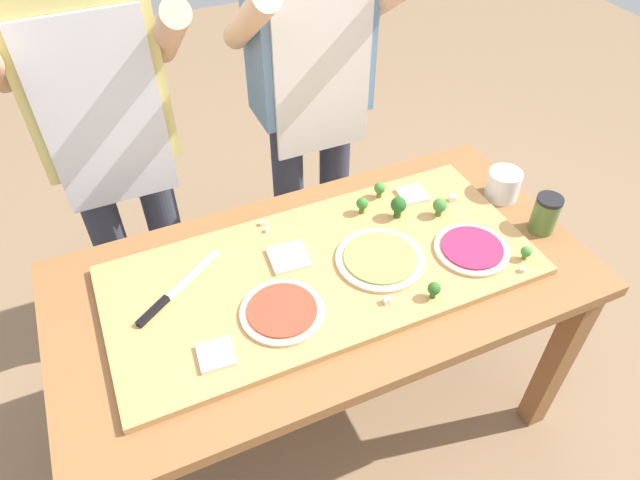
{
  "coord_description": "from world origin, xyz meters",
  "views": [
    {
      "loc": [
        -0.46,
        -1.01,
        1.96
      ],
      "look_at": [
        0.01,
        0.05,
        0.86
      ],
      "focal_mm": 31.91,
      "sensor_mm": 36.0,
      "label": 1
    }
  ],
  "objects_px": {
    "pizza_slice_near_right": "(412,195)",
    "cheese_crumble_c": "(452,198)",
    "pizza_whole_beet_magenta": "(472,249)",
    "broccoli_floret_front_left": "(380,189)",
    "cheese_crumble_e": "(522,270)",
    "broccoli_floret_back_mid": "(440,206)",
    "cheese_crumble_d": "(262,223)",
    "cook_right": "(311,84)",
    "pizza_whole_tomato_red": "(282,311)",
    "cheese_crumble_a": "(387,300)",
    "broccoli_floret_center_right": "(362,204)",
    "sauce_jar": "(545,214)",
    "broccoli_floret_back_left": "(398,206)",
    "cook_left": "(106,129)",
    "flour_cup": "(503,186)",
    "broccoli_floret_back_right": "(434,289)",
    "broccoli_floret_center_left": "(526,252)",
    "chefs_knife": "(169,297)",
    "cheese_crumble_b": "(267,230)",
    "prep_table": "(324,299)",
    "pizza_slice_far_left": "(216,355)",
    "pizza_whole_pesto_green": "(380,259)"
  },
  "relations": [
    {
      "from": "chefs_knife",
      "to": "flour_cup",
      "type": "height_order",
      "value": "flour_cup"
    },
    {
      "from": "cheese_crumble_c",
      "to": "cheese_crumble_e",
      "type": "xyz_separation_m",
      "value": [
        0.0,
        -0.35,
        -0.0
      ]
    },
    {
      "from": "pizza_slice_near_right",
      "to": "broccoli_floret_front_left",
      "type": "distance_m",
      "value": 0.11
    },
    {
      "from": "broccoli_floret_back_right",
      "to": "chefs_knife",
      "type": "bearing_deg",
      "value": 156.4
    },
    {
      "from": "flour_cup",
      "to": "pizza_whole_tomato_red",
      "type": "bearing_deg",
      "value": -167.58
    },
    {
      "from": "broccoli_floret_front_left",
      "to": "cook_right",
      "type": "height_order",
      "value": "cook_right"
    },
    {
      "from": "broccoli_floret_center_left",
      "to": "chefs_knife",
      "type": "bearing_deg",
      "value": 164.57
    },
    {
      "from": "cheese_crumble_b",
      "to": "chefs_knife",
      "type": "bearing_deg",
      "value": -156.81
    },
    {
      "from": "pizza_slice_near_right",
      "to": "pizza_slice_far_left",
      "type": "relative_size",
      "value": 1.0
    },
    {
      "from": "pizza_whole_tomato_red",
      "to": "sauce_jar",
      "type": "height_order",
      "value": "sauce_jar"
    },
    {
      "from": "pizza_slice_far_left",
      "to": "broccoli_floret_front_left",
      "type": "bearing_deg",
      "value": 30.22
    },
    {
      "from": "broccoli_floret_front_left",
      "to": "cheese_crumble_d",
      "type": "xyz_separation_m",
      "value": [
        -0.39,
        0.03,
        -0.03
      ]
    },
    {
      "from": "pizza_slice_far_left",
      "to": "flour_cup",
      "type": "xyz_separation_m",
      "value": [
        1.05,
        0.25,
        0.01
      ]
    },
    {
      "from": "pizza_whole_tomato_red",
      "to": "broccoli_floret_back_left",
      "type": "distance_m",
      "value": 0.52
    },
    {
      "from": "cheese_crumble_a",
      "to": "flour_cup",
      "type": "bearing_deg",
      "value": 24.78
    },
    {
      "from": "pizza_whole_pesto_green",
      "to": "cook_left",
      "type": "distance_m",
      "value": 0.94
    },
    {
      "from": "pizza_whole_tomato_red",
      "to": "cheese_crumble_b",
      "type": "relative_size",
      "value": 18.18
    },
    {
      "from": "broccoli_floret_back_right",
      "to": "broccoli_floret_back_left",
      "type": "bearing_deg",
      "value": 76.87
    },
    {
      "from": "chefs_knife",
      "to": "cook_left",
      "type": "relative_size",
      "value": 0.17
    },
    {
      "from": "prep_table",
      "to": "broccoli_floret_center_left",
      "type": "distance_m",
      "value": 0.6
    },
    {
      "from": "broccoli_floret_back_mid",
      "to": "cheese_crumble_d",
      "type": "distance_m",
      "value": 0.55
    },
    {
      "from": "broccoli_floret_front_left",
      "to": "broccoli_floret_back_right",
      "type": "bearing_deg",
      "value": -99.2
    },
    {
      "from": "chefs_knife",
      "to": "broccoli_floret_center_left",
      "type": "height_order",
      "value": "broccoli_floret_center_left"
    },
    {
      "from": "broccoli_floret_center_left",
      "to": "flour_cup",
      "type": "relative_size",
      "value": 0.41
    },
    {
      "from": "broccoli_floret_back_mid",
      "to": "cheese_crumble_b",
      "type": "xyz_separation_m",
      "value": [
        -0.52,
        0.15,
        -0.03
      ]
    },
    {
      "from": "cheese_crumble_e",
      "to": "prep_table",
      "type": "bearing_deg",
      "value": 155.35
    },
    {
      "from": "pizza_whole_beet_magenta",
      "to": "cook_right",
      "type": "height_order",
      "value": "cook_right"
    },
    {
      "from": "broccoli_floret_front_left",
      "to": "broccoli_floret_center_left",
      "type": "height_order",
      "value": "broccoli_floret_front_left"
    },
    {
      "from": "prep_table",
      "to": "broccoli_floret_center_right",
      "type": "xyz_separation_m",
      "value": [
        0.21,
        0.18,
        0.16
      ]
    },
    {
      "from": "broccoli_floret_front_left",
      "to": "broccoli_floret_back_left",
      "type": "relative_size",
      "value": 0.75
    },
    {
      "from": "broccoli_floret_back_mid",
      "to": "cheese_crumble_b",
      "type": "height_order",
      "value": "broccoli_floret_back_mid"
    },
    {
      "from": "pizza_whole_beet_magenta",
      "to": "broccoli_floret_front_left",
      "type": "distance_m",
      "value": 0.36
    },
    {
      "from": "pizza_slice_near_right",
      "to": "cheese_crumble_b",
      "type": "height_order",
      "value": "same"
    },
    {
      "from": "broccoli_floret_back_mid",
      "to": "pizza_whole_tomato_red",
      "type": "bearing_deg",
      "value": -164.04
    },
    {
      "from": "cook_right",
      "to": "pizza_whole_tomato_red",
      "type": "bearing_deg",
      "value": -118.68
    },
    {
      "from": "broccoli_floret_back_left",
      "to": "prep_table",
      "type": "bearing_deg",
      "value": -159.04
    },
    {
      "from": "cheese_crumble_e",
      "to": "cook_right",
      "type": "bearing_deg",
      "value": 106.96
    },
    {
      "from": "pizza_whole_tomato_red",
      "to": "pizza_slice_near_right",
      "type": "relative_size",
      "value": 2.59
    },
    {
      "from": "cheese_crumble_c",
      "to": "cheese_crumble_a",
      "type": "bearing_deg",
      "value": -143.94
    },
    {
      "from": "broccoli_floret_back_mid",
      "to": "broccoli_floret_back_left",
      "type": "bearing_deg",
      "value": 159.33
    },
    {
      "from": "cheese_crumble_e",
      "to": "sauce_jar",
      "type": "xyz_separation_m",
      "value": [
        0.19,
        0.14,
        0.03
      ]
    },
    {
      "from": "cheese_crumble_e",
      "to": "cook_left",
      "type": "xyz_separation_m",
      "value": [
        -0.96,
        0.88,
        0.2
      ]
    },
    {
      "from": "flour_cup",
      "to": "cook_left",
      "type": "bearing_deg",
      "value": 153.87
    },
    {
      "from": "pizza_slice_far_left",
      "to": "cook_left",
      "type": "height_order",
      "value": "cook_left"
    },
    {
      "from": "broccoli_floret_front_left",
      "to": "cook_left",
      "type": "distance_m",
      "value": 0.88
    },
    {
      "from": "prep_table",
      "to": "cheese_crumble_c",
      "type": "relative_size",
      "value": 76.76
    },
    {
      "from": "broccoli_floret_center_right",
      "to": "sauce_jar",
      "type": "distance_m",
      "value": 0.56
    },
    {
      "from": "broccoli_floret_back_mid",
      "to": "broccoli_floret_center_left",
      "type": "bearing_deg",
      "value": -65.31
    },
    {
      "from": "pizza_slice_near_right",
      "to": "cheese_crumble_c",
      "type": "height_order",
      "value": "cheese_crumble_c"
    },
    {
      "from": "cheese_crumble_d",
      "to": "flour_cup",
      "type": "relative_size",
      "value": 0.13
    }
  ]
}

